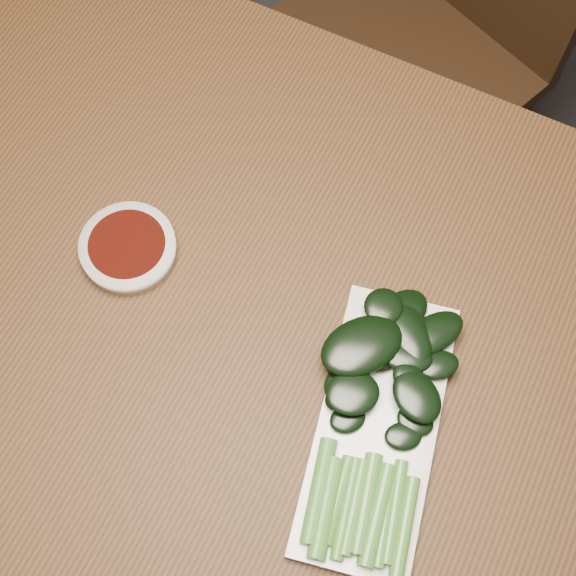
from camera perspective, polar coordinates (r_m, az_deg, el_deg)
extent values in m
plane|color=#2A2828|center=(1.64, -1.44, -11.13)|extent=(6.00, 6.00, 0.00)
cube|color=#422812|center=(0.94, -2.47, -1.82)|extent=(1.40, 0.80, 0.04)
cylinder|color=#422812|center=(1.63, -16.92, 12.99)|extent=(0.05, 0.05, 0.71)
cube|color=black|center=(1.51, 6.58, 15.03)|extent=(0.59, 0.59, 0.04)
cylinder|color=black|center=(1.69, -3.81, 10.82)|extent=(0.04, 0.04, 0.41)
cylinder|color=black|center=(1.55, 5.53, 1.74)|extent=(0.04, 0.04, 0.41)
cylinder|color=black|center=(1.86, 5.96, 17.46)|extent=(0.04, 0.04, 0.41)
cylinder|color=black|center=(1.73, 15.09, 9.54)|extent=(0.04, 0.04, 0.41)
cylinder|color=white|center=(0.96, -11.28, 2.79)|extent=(0.11, 0.11, 0.02)
cylinder|color=#370A05|center=(0.95, -11.39, 3.06)|extent=(0.09, 0.09, 0.00)
cube|color=white|center=(0.88, 6.36, -9.84)|extent=(0.19, 0.32, 0.01)
cylinder|color=#4B8B30|center=(0.84, 2.22, -14.21)|extent=(0.04, 0.11, 0.02)
cylinder|color=#4B8B30|center=(0.84, 2.70, -15.34)|extent=(0.04, 0.10, 0.02)
cylinder|color=#4B8B30|center=(0.84, 3.56, -14.81)|extent=(0.03, 0.09, 0.01)
cylinder|color=#4B8B30|center=(0.84, 4.21, -15.36)|extent=(0.04, 0.10, 0.01)
cylinder|color=#4B8B30|center=(0.84, 4.74, -15.25)|extent=(0.04, 0.10, 0.02)
cylinder|color=#4B8B30|center=(0.84, 5.55, -15.00)|extent=(0.04, 0.10, 0.02)
cylinder|color=#4B8B30|center=(0.84, 6.37, -15.73)|extent=(0.04, 0.11, 0.02)
cylinder|color=#4B8B30|center=(0.85, 6.92, -16.11)|extent=(0.04, 0.09, 0.01)
cylinder|color=#4B8B30|center=(0.85, 7.57, -15.47)|extent=(0.04, 0.10, 0.01)
cylinder|color=#4B8B30|center=(0.85, 8.30, -16.44)|extent=(0.04, 0.10, 0.02)
ellipsoid|color=black|center=(0.87, 9.15, -7.61)|extent=(0.08, 0.07, 0.01)
ellipsoid|color=black|center=(0.88, 4.76, -4.71)|extent=(0.08, 0.09, 0.01)
ellipsoid|color=black|center=(0.87, 5.26, -4.11)|extent=(0.11, 0.11, 0.02)
ellipsoid|color=black|center=(0.90, 10.32, -3.17)|extent=(0.08, 0.09, 0.01)
ellipsoid|color=black|center=(0.88, 4.37, -4.83)|extent=(0.09, 0.09, 0.01)
ellipsoid|color=black|center=(0.88, 8.37, -4.76)|extent=(0.07, 0.05, 0.01)
ellipsoid|color=black|center=(0.89, 10.68, -5.39)|extent=(0.06, 0.05, 0.01)
ellipsoid|color=black|center=(0.89, 6.81, -1.31)|extent=(0.05, 0.05, 0.01)
ellipsoid|color=black|center=(0.88, 5.96, -4.35)|extent=(0.06, 0.05, 0.01)
ellipsoid|color=black|center=(0.87, 4.24, -7.09)|extent=(0.07, 0.07, 0.01)
ellipsoid|color=black|center=(0.87, 8.55, -6.33)|extent=(0.05, 0.05, 0.01)
ellipsoid|color=black|center=(0.86, 4.52, -7.40)|extent=(0.05, 0.06, 0.01)
ellipsoid|color=black|center=(0.90, 7.94, -1.84)|extent=(0.07, 0.09, 0.01)
ellipsoid|color=black|center=(0.89, 8.75, -3.29)|extent=(0.08, 0.08, 0.01)
ellipsoid|color=black|center=(0.86, 4.61, -7.45)|extent=(0.08, 0.07, 0.01)
ellipsoid|color=black|center=(0.87, 3.65, -7.72)|extent=(0.04, 0.04, 0.01)
ellipsoid|color=black|center=(0.86, 8.19, -10.40)|extent=(0.05, 0.05, 0.01)
ellipsoid|color=black|center=(0.87, 9.04, -9.32)|extent=(0.04, 0.03, 0.01)
ellipsoid|color=black|center=(0.86, 4.26, -9.26)|extent=(0.05, 0.05, 0.01)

